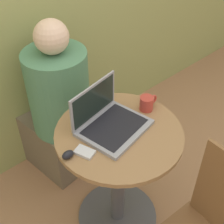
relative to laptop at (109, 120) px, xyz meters
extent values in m
plane|color=#9E704C|center=(0.01, -0.06, -0.81)|extent=(12.00, 12.00, 0.00)
cylinder|color=#4C4C51|center=(0.01, -0.06, -0.80)|extent=(0.51, 0.51, 0.02)
cylinder|color=#4C4C51|center=(0.01, -0.06, -0.43)|extent=(0.08, 0.08, 0.73)
cylinder|color=olive|center=(0.01, -0.06, -0.05)|extent=(0.66, 0.66, 0.02)
cube|color=gray|center=(0.01, -0.04, -0.03)|extent=(0.37, 0.32, 0.02)
cube|color=black|center=(0.01, -0.04, -0.02)|extent=(0.33, 0.26, 0.00)
cube|color=gray|center=(-0.02, 0.10, 0.08)|extent=(0.33, 0.07, 0.20)
cube|color=black|center=(-0.02, 0.09, 0.08)|extent=(0.30, 0.06, 0.17)
cube|color=silver|center=(-0.21, -0.07, -0.03)|extent=(0.09, 0.11, 0.02)
ellipsoid|color=black|center=(-0.28, -0.03, -0.02)|extent=(0.06, 0.04, 0.04)
cylinder|color=#B2382D|center=(0.24, -0.03, 0.00)|extent=(0.07, 0.07, 0.08)
torus|color=#B2382D|center=(0.30, -0.03, 0.00)|extent=(0.06, 0.01, 0.06)
cube|color=brown|center=(0.01, 0.63, -0.60)|extent=(0.42, 0.57, 0.43)
cylinder|color=#4C7F5B|center=(0.02, 0.50, -0.11)|extent=(0.38, 0.38, 0.55)
sphere|color=beige|center=(0.02, 0.50, 0.27)|extent=(0.20, 0.20, 0.20)
camera|label=1|loc=(-0.77, -0.89, 1.05)|focal=50.00mm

